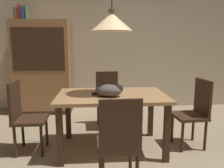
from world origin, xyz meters
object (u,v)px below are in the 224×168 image
(cat_sleeping, at_px, (109,90))
(chair_left_side, at_px, (24,114))
(pendant_lamp, at_px, (112,22))
(book_blue_wide, at_px, (24,14))
(chair_near_front, at_px, (119,140))
(chair_right_side, at_px, (195,110))
(book_brown_thick, at_px, (17,14))
(book_red_tall, at_px, (21,12))
(dining_table, at_px, (112,102))
(chair_far_back, at_px, (108,97))
(book_green_slim, at_px, (27,13))
(hutch_bookcase, at_px, (42,69))

(cat_sleeping, bearing_deg, chair_left_side, 174.20)
(pendant_lamp, height_order, book_blue_wide, pendant_lamp)
(chair_near_front, height_order, chair_right_side, same)
(pendant_lamp, bearing_deg, cat_sleeping, -109.00)
(chair_right_side, relative_size, book_blue_wide, 3.88)
(book_brown_thick, bearing_deg, book_red_tall, 0.00)
(cat_sleeping, relative_size, book_brown_thick, 1.68)
(chair_right_side, bearing_deg, book_brown_thick, 148.42)
(dining_table, height_order, chair_near_front, chair_near_front)
(chair_far_back, height_order, book_green_slim, book_green_slim)
(book_blue_wide, bearing_deg, chair_left_side, -75.87)
(dining_table, distance_m, chair_near_front, 0.89)
(hutch_bookcase, xyz_separation_m, book_green_slim, (-0.23, 0.00, 1.09))
(chair_left_side, relative_size, chair_far_back, 1.00)
(chair_right_side, xyz_separation_m, hutch_bookcase, (-2.41, 1.74, 0.38))
(book_brown_thick, bearing_deg, chair_far_back, -27.09)
(book_brown_thick, bearing_deg, book_green_slim, 0.00)
(cat_sleeping, height_order, book_blue_wide, book_blue_wide)
(chair_right_side, bearing_deg, chair_left_side, -179.82)
(chair_left_side, xyz_separation_m, hutch_bookcase, (-0.15, 1.74, 0.38))
(chair_right_side, height_order, hutch_bookcase, hutch_bookcase)
(chair_left_side, relative_size, book_green_slim, 3.58)
(dining_table, xyz_separation_m, hutch_bookcase, (-1.28, 1.74, 0.24))
(book_green_slim, bearing_deg, pendant_lamp, -49.09)
(chair_far_back, distance_m, cat_sleeping, 1.04)
(dining_table, height_order, book_green_slim, book_green_slim)
(chair_far_back, relative_size, book_blue_wide, 3.88)
(hutch_bookcase, distance_m, book_green_slim, 1.11)
(chair_left_side, xyz_separation_m, pendant_lamp, (1.13, 0.00, 1.15))
(chair_near_front, bearing_deg, hutch_bookcase, 116.08)
(hutch_bookcase, distance_m, book_red_tall, 1.15)
(chair_left_side, height_order, book_red_tall, book_red_tall)
(book_brown_thick, xyz_separation_m, book_blue_wide, (0.13, 0.00, 0.01))
(hutch_bookcase, bearing_deg, cat_sleeping, -56.20)
(hutch_bookcase, height_order, book_blue_wide, book_blue_wide)
(chair_right_side, xyz_separation_m, book_green_slim, (-2.64, 1.74, 1.47))
(chair_right_side, height_order, book_green_slim, book_green_slim)
(book_blue_wide, bearing_deg, book_green_slim, 0.00)
(book_green_slim, bearing_deg, chair_near_front, -60.00)
(dining_table, height_order, hutch_bookcase, hutch_bookcase)
(hutch_bookcase, bearing_deg, chair_near_front, -63.92)
(chair_left_side, height_order, cat_sleeping, chair_left_side)
(dining_table, distance_m, chair_far_back, 0.89)
(book_red_tall, bearing_deg, dining_table, -46.91)
(chair_near_front, xyz_separation_m, book_brown_thick, (-1.70, 2.62, 1.45))
(dining_table, bearing_deg, hutch_bookcase, 126.30)
(chair_right_side, relative_size, cat_sleeping, 2.31)
(chair_right_side, distance_m, book_blue_wide, 3.52)
(chair_left_side, relative_size, chair_near_front, 1.00)
(chair_right_side, relative_size, hutch_bookcase, 0.50)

